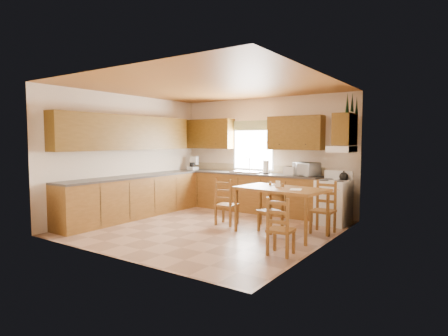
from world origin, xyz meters
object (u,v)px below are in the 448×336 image
Objects in this scene: stove at (333,203)px; microwave at (306,169)px; dining_table at (281,211)px; chair_near_left at (227,202)px; chair_near_right at (281,226)px; chair_far_left at (270,208)px; chair_far_right at (323,207)px.

stove is 1.79× the size of microwave.
dining_table is (0.16, -1.58, -0.65)m from microwave.
microwave is 1.94m from chair_near_left.
stove reaches higher than chair_near_right.
chair_near_left is 2.14m from chair_near_right.
stove is at bearing 76.50° from chair_far_left.
chair_far_right is (0.61, 0.49, 0.05)m from dining_table.
chair_near_left is at bearing -101.24° from microwave.
chair_far_right reaches higher than chair_far_left.
stove is 0.93× the size of chair_far_right.
stove is 0.98× the size of chair_far_left.
microwave reaches higher than chair_far_left.
chair_near_left is (-1.76, -1.23, 0.02)m from stove.
microwave is (-0.70, 0.27, 0.63)m from stove.
dining_table is 1.83× the size of chair_near_right.
chair_near_left is 1.03× the size of chair_far_left.
chair_far_right is at bearing -97.29° from chair_near_right.
microwave is 1.46m from chair_far_right.
chair_near_left is 1.07× the size of chair_near_right.
chair_far_left is at bearing 176.82° from dining_table.
dining_table is 0.79m from chair_far_right.
chair_near_left is 1.88m from chair_far_right.
chair_far_right is at bearing 45.81° from chair_far_left.
stove is 0.56× the size of dining_table.
microwave reaches higher than stove.
stove is at bearing -150.46° from chair_near_left.
chair_far_left reaches higher than chair_near_right.
dining_table is at bearing 7.54° from chair_far_left.
microwave is 1.71m from dining_table.
chair_near_left is 0.98× the size of chair_far_right.
chair_near_left is (-1.06, -1.50, -0.61)m from microwave.
microwave is at bearing 102.61° from dining_table.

